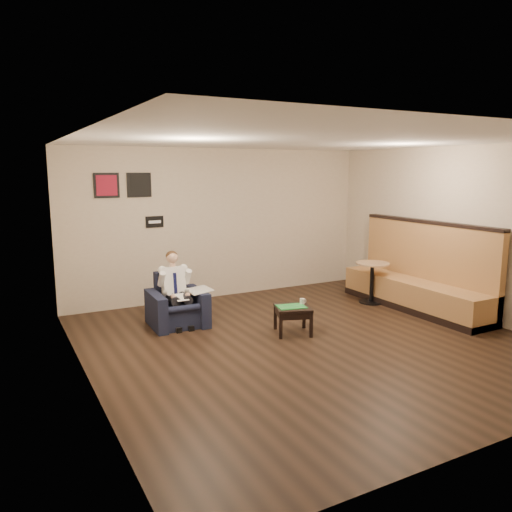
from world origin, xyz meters
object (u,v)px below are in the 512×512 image
armchair (177,300)px  smartphone (294,304)px  side_table (293,320)px  cafe_table (372,283)px  seated_man (179,292)px  banquette (416,266)px  coffee_mug (302,301)px  green_folder (291,307)px

armchair → smartphone: size_ratio=6.48×
side_table → cafe_table: (2.21, 0.80, 0.17)m
smartphone → cafe_table: size_ratio=0.17×
seated_man → banquette: (3.99, -0.95, 0.21)m
seated_man → banquette: banquette is taller
coffee_mug → smartphone: 0.13m
side_table → banquette: bearing=3.0°
green_folder → smartphone: 0.18m
armchair → smartphone: (1.47, -1.07, 0.01)m
banquette → cafe_table: 0.86m
side_table → cafe_table: bearing=19.9°
armchair → banquette: 4.13m
coffee_mug → smartphone: size_ratio=0.68×
green_folder → smartphone: bearing=45.8°
green_folder → cafe_table: bearing=19.8°
banquette → green_folder: bearing=-176.9°
smartphone → armchair: bearing=174.3°
green_folder → armchair: bearing=138.4°
side_table → smartphone: bearing=52.4°
seated_man → side_table: seated_man is taller
side_table → banquette: (2.60, 0.14, 0.55)m
side_table → coffee_mug: 0.32m
seated_man → coffee_mug: bearing=-31.3°
green_folder → coffee_mug: 0.23m
armchair → cafe_table: bearing=-4.2°
banquette → cafe_table: size_ratio=3.96×
coffee_mug → cafe_table: (2.01, 0.75, -0.08)m
side_table → green_folder: green_folder is taller
armchair → green_folder: bearing=-39.5°
armchair → cafe_table: armchair is taller
smartphone → banquette: bearing=30.5°
armchair → coffee_mug: (1.57, -1.14, 0.05)m
cafe_table → banquette: bearing=-59.1°
coffee_mug → smartphone: bearing=142.7°
cafe_table → green_folder: bearing=-160.2°
side_table → armchair: bearing=139.3°
smartphone → cafe_table: cafe_table is taller
smartphone → cafe_table: (2.11, 0.68, -0.04)m
side_table → green_folder: (-0.03, -0.01, 0.21)m
side_table → seated_man: bearing=142.0°
green_folder → smartphone: (0.13, 0.13, -0.00)m
coffee_mug → banquette: (2.41, 0.09, 0.30)m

